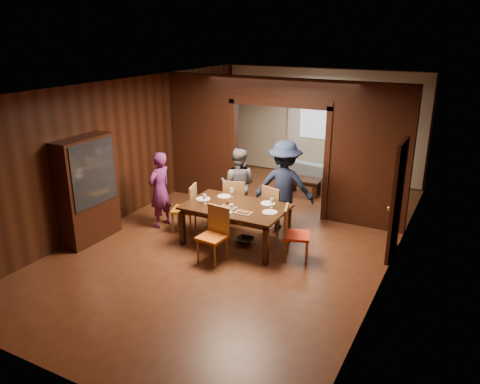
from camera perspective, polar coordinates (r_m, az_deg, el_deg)
The scene contains 32 objects.
floor at distance 9.22m, azimuth 0.58°, elevation -5.34°, with size 9.00×9.00×0.00m, color #4D2815.
ceiling at distance 8.43m, azimuth 0.65°, elevation 12.88°, with size 5.50×9.00×0.02m, color silver.
room_walls at distance 10.36m, azimuth 5.41°, elevation 6.18°, with size 5.52×9.01×2.90m.
person_purple at distance 9.53m, azimuth -9.75°, elevation 0.25°, with size 0.57×0.37×1.56m, color #62215E.
person_grey at distance 9.71m, azimuth -0.25°, elevation 0.90°, with size 0.75×0.59×1.55m, color slate.
person_navy at distance 9.24m, azimuth 5.42°, elevation 0.72°, with size 1.18×0.68×1.82m, color #172039.
sofa at distance 12.42m, azimuth 9.19°, elevation 2.45°, with size 2.01×0.79×0.59m, color #859DAE.
serving_bowl at distance 8.62m, azimuth 0.58°, elevation -1.34°, with size 0.35×0.35×0.09m, color black.
dining_table at distance 8.75m, azimuth -0.56°, elevation -4.00°, with size 1.87×1.16×0.76m, color black.
coffee_table at distance 11.52m, azimuth 7.84°, elevation 0.69°, with size 0.80×0.50×0.40m, color black.
chair_left at distance 9.32m, azimuth -6.88°, elevation -1.97°, with size 0.44×0.44×0.97m, color #C26B12, non-canonical shape.
chair_right at distance 8.18m, azimuth 6.98°, elevation -5.08°, with size 0.44×0.44×0.97m, color red, non-canonical shape.
chair_far_l at distance 9.64m, azimuth -0.56°, elevation -1.09°, with size 0.44×0.44×0.97m, color #D16213, non-canonical shape.
chair_far_r at distance 9.27m, azimuth 4.53°, elevation -2.01°, with size 0.44×0.44×0.97m, color orange, non-canonical shape.
chair_near at distance 8.07m, azimuth -3.41°, elevation -5.33°, with size 0.44×0.44×0.97m, color #CF5B13, non-canonical shape.
hutch at distance 9.16m, azimuth -18.09°, elevation 0.23°, with size 0.40×1.20×2.00m, color black.
door_right at distance 8.51m, azimuth 18.62°, elevation -0.92°, with size 0.06×0.90×2.10m, color black.
window_far at distance 12.68m, azimuth 9.94°, elevation 9.29°, with size 1.20×0.03×1.30m, color silver.
curtain_left at distance 12.97m, azimuth 6.60°, elevation 7.65°, with size 0.35×0.06×2.40m, color white.
curtain_right at distance 12.52m, azimuth 13.04°, elevation 6.86°, with size 0.35×0.06×2.40m, color white.
plate_left at distance 8.96m, azimuth -4.51°, elevation -0.85°, with size 0.27×0.27×0.01m, color silver.
plate_far_l at distance 9.08m, azimuth -1.92°, elevation -0.51°, with size 0.27×0.27×0.01m, color white.
plate_far_r at distance 8.72m, azimuth 3.41°, elevation -1.40°, with size 0.27×0.27×0.01m, color silver.
plate_right at distance 8.31m, azimuth 3.65°, elevation -2.46°, with size 0.27×0.27×0.01m, color silver.
plate_near at distance 8.34m, azimuth -1.76°, elevation -2.37°, with size 0.27×0.27×0.01m, color white.
platter_a at distance 8.51m, azimuth -1.47°, elevation -1.83°, with size 0.30×0.20×0.04m, color gray.
platter_b at distance 8.27m, azimuth 0.41°, elevation -2.47°, with size 0.30×0.20×0.04m, color gray.
wineglass_left at distance 8.71m, azimuth -4.34°, elevation -0.85°, with size 0.08×0.08×0.18m, color white, non-canonical shape.
wineglass_far at distance 9.03m, azimuth -1.01°, elevation -0.06°, with size 0.08×0.08×0.18m, color silver, non-canonical shape.
wineglass_right at distance 8.51m, azimuth 3.90°, elevation -1.35°, with size 0.08×0.08×0.18m, color white, non-canonical shape.
tumbler at distance 8.32m, azimuth -1.06°, elevation -1.94°, with size 0.07×0.07×0.14m, color silver.
condiment_jar at distance 8.58m, azimuth -1.45°, elevation -1.37°, with size 0.08×0.08×0.11m, color #502E12, non-canonical shape.
Camera 1 is at (3.82, -7.46, 3.85)m, focal length 35.00 mm.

